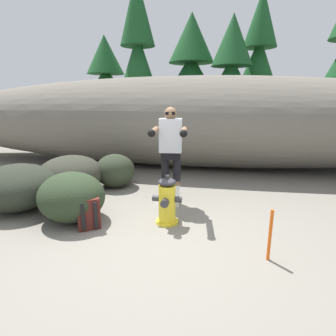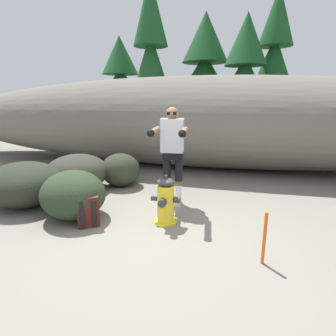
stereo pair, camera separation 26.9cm
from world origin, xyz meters
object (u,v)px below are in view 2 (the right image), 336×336
(spare_backpack, at_px, (88,211))
(boulder_mid, at_px, (73,194))
(boulder_large, at_px, (77,172))
(fire_hydrant, at_px, (166,202))
(survey_stake, at_px, (264,238))
(boulder_small, at_px, (25,184))
(utility_worker, at_px, (172,145))
(boulder_outlier, at_px, (120,170))

(spare_backpack, xyz_separation_m, boulder_mid, (-0.35, 0.20, 0.15))
(spare_backpack, xyz_separation_m, boulder_large, (-1.05, 1.38, 0.14))
(fire_hydrant, bearing_deg, survey_stake, -28.75)
(boulder_large, xyz_separation_m, boulder_small, (-0.41, -0.93, 0.01))
(utility_worker, bearing_deg, spare_backpack, -48.35)
(boulder_mid, bearing_deg, boulder_small, 167.03)
(boulder_large, bearing_deg, fire_hydrant, -26.21)
(boulder_small, bearing_deg, boulder_mid, -12.97)
(spare_backpack, height_order, boulder_small, boulder_small)
(fire_hydrant, relative_size, boulder_mid, 0.71)
(utility_worker, bearing_deg, fire_hydrant, -0.04)
(spare_backpack, height_order, boulder_outlier, boulder_outlier)
(boulder_outlier, xyz_separation_m, survey_stake, (2.67, -2.20, -0.04))
(boulder_large, relative_size, boulder_outlier, 1.52)
(boulder_mid, xyz_separation_m, boulder_small, (-1.10, 0.25, 0.00))
(boulder_small, relative_size, boulder_outlier, 1.63)
(boulder_outlier, relative_size, survey_stake, 1.34)
(utility_worker, bearing_deg, boulder_large, -105.12)
(fire_hydrant, distance_m, boulder_mid, 1.41)
(utility_worker, distance_m, boulder_small, 2.59)
(fire_hydrant, height_order, utility_worker, utility_worker)
(fire_hydrant, distance_m, survey_stake, 1.48)
(fire_hydrant, height_order, boulder_large, fire_hydrant)
(utility_worker, relative_size, spare_backpack, 3.49)
(boulder_mid, xyz_separation_m, survey_stake, (2.69, -0.56, -0.06))
(utility_worker, height_order, boulder_outlier, utility_worker)
(boulder_outlier, bearing_deg, fire_hydrant, -47.33)
(spare_backpack, distance_m, survey_stake, 2.37)
(utility_worker, height_order, survey_stake, utility_worker)
(fire_hydrant, bearing_deg, boulder_large, 153.79)
(boulder_small, bearing_deg, boulder_large, 66.30)
(fire_hydrant, distance_m, boulder_outlier, 2.03)
(fire_hydrant, xyz_separation_m, utility_worker, (-0.08, 0.72, 0.71))
(spare_backpack, bearing_deg, boulder_outlier, -23.82)
(spare_backpack, bearing_deg, boulder_mid, 26.39)
(boulder_large, bearing_deg, boulder_small, -113.70)
(boulder_large, xyz_separation_m, boulder_mid, (0.70, -1.18, 0.01))
(boulder_mid, bearing_deg, spare_backpack, -29.64)
(fire_hydrant, bearing_deg, spare_backpack, -161.31)
(utility_worker, xyz_separation_m, boulder_outlier, (-1.30, 0.77, -0.70))
(boulder_mid, bearing_deg, utility_worker, 33.40)
(fire_hydrant, relative_size, boulder_large, 0.59)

